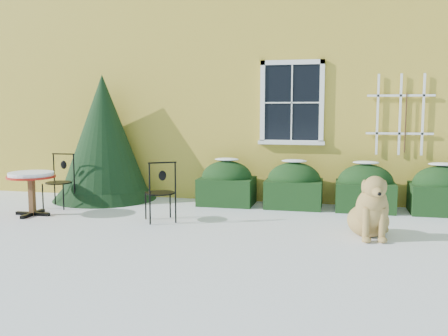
% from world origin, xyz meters
% --- Properties ---
extents(ground, '(80.00, 80.00, 0.00)m').
position_xyz_m(ground, '(0.00, 0.00, 0.00)').
color(ground, white).
rests_on(ground, ground).
extents(house, '(12.40, 8.40, 6.40)m').
position_xyz_m(house, '(0.00, 7.00, 3.22)').
color(house, gold).
rests_on(house, ground).
extents(hedge_row, '(4.95, 0.80, 0.91)m').
position_xyz_m(hedge_row, '(1.65, 2.55, 0.40)').
color(hedge_row, black).
rests_on(hedge_row, ground).
extents(evergreen_shrub, '(2.11, 2.11, 2.55)m').
position_xyz_m(evergreen_shrub, '(-2.89, 2.56, 1.03)').
color(evergreen_shrub, black).
rests_on(evergreen_shrub, ground).
extents(bistro_table, '(0.82, 0.82, 0.76)m').
position_xyz_m(bistro_table, '(-3.39, 0.78, 0.63)').
color(bistro_table, black).
rests_on(bistro_table, ground).
extents(patio_chair_near, '(0.61, 0.61, 1.01)m').
position_xyz_m(patio_chair_near, '(-1.03, 0.83, 0.50)').
color(patio_chair_near, black).
rests_on(patio_chair_near, ground).
extents(patio_chair_far, '(0.48, 0.48, 1.01)m').
position_xyz_m(patio_chair_far, '(-3.33, 1.59, 0.50)').
color(patio_chair_far, black).
rests_on(patio_chair_far, ground).
extents(dog, '(0.70, 1.07, 0.95)m').
position_xyz_m(dog, '(2.28, 0.51, 0.38)').
color(dog, tan).
rests_on(dog, ground).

